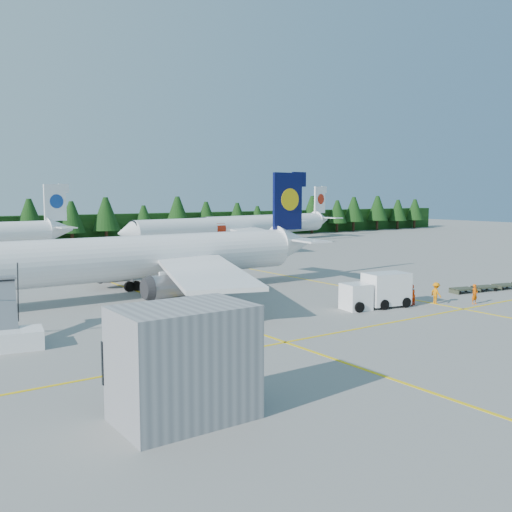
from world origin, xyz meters
TOP-DOWN VIEW (x-y plane):
  - ground at (0.00, 0.00)m, footprint 320.00×320.00m
  - taxi_stripe_a at (-14.00, 20.00)m, footprint 0.25×120.00m
  - taxi_stripe_b at (6.00, 20.00)m, footprint 0.25×120.00m
  - taxi_stripe_cross at (0.00, -6.00)m, footprint 80.00×0.25m
  - treeline_hedge at (0.00, 82.00)m, footprint 220.00×4.00m
  - terminal_building at (-26.00, -14.00)m, footprint 6.00×4.00m
  - airliner_navy at (-16.60, 16.80)m, footprint 43.65×35.93m
  - airliner_red at (17.23, 56.89)m, footprint 41.81×34.15m
  - airliner_far_right at (34.28, 64.27)m, footprint 41.18×11.60m
  - airstairs at (-30.17, 3.43)m, footprint 5.15×6.99m
  - service_truck at (0.11, -1.02)m, footprint 6.68×3.36m
  - dolly_train at (17.64, -1.63)m, footprint 11.53×3.58m
  - uld_pair at (-15.39, 1.02)m, footprint 4.71×2.13m
  - crew_a at (8.91, -5.12)m, footprint 0.71×0.49m
  - crew_b at (3.62, -2.11)m, footprint 1.10×0.95m
  - crew_c at (6.12, -2.94)m, footprint 0.73×0.93m

SIDE VIEW (x-z plane):
  - ground at x=0.00m, z-range 0.00..0.00m
  - taxi_stripe_a at x=-14.00m, z-range 0.00..0.01m
  - taxi_stripe_b at x=6.00m, z-range 0.00..0.01m
  - taxi_stripe_cross at x=0.00m, z-range 0.00..0.01m
  - dolly_train at x=17.64m, z-range 0.38..0.52m
  - crew_a at x=8.91m, z-range 0.00..1.86m
  - airstairs at x=-30.17m, z-range -1.22..3.09m
  - crew_b at x=3.62m, z-range 0.00..1.94m
  - crew_c at x=6.12m, z-range 0.00..2.00m
  - uld_pair at x=-15.39m, z-range 0.28..1.87m
  - service_truck at x=0.11m, z-range -0.02..3.06m
  - terminal_building at x=-26.00m, z-range 0.00..5.20m
  - treeline_hedge at x=0.00m, z-range 0.00..6.00m
  - airliner_red at x=17.23m, z-range -2.44..9.78m
  - airliner_far_right at x=34.28m, z-range -2.26..9.84m
  - airliner_navy at x=-16.60m, z-range -2.53..10.16m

